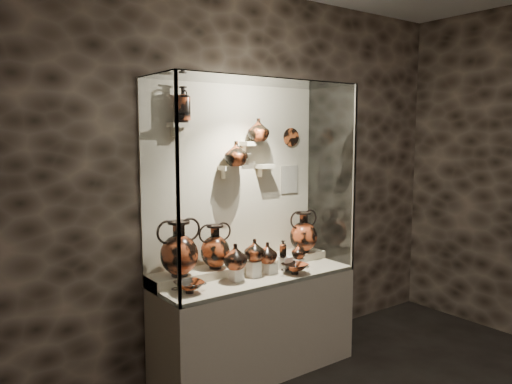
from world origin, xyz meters
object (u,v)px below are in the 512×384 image
at_px(amphora_mid, 215,246).
at_px(lekythos_small, 283,248).
at_px(jug_a, 235,256).
at_px(lekythos_tall, 183,102).
at_px(kylix_right, 295,268).
at_px(jug_e, 298,251).
at_px(ovoid_vase_b, 258,130).
at_px(amphora_left, 179,248).
at_px(jug_c, 267,253).
at_px(amphora_right, 303,232).
at_px(jug_b, 254,250).
at_px(ovoid_vase_a, 236,154).
at_px(kylix_left, 189,286).

xyz_separation_m(amphora_mid, lekythos_small, (0.54, -0.21, -0.05)).
bearing_deg(jug_a, lekythos_tall, 136.22).
bearing_deg(kylix_right, jug_e, 49.78).
distance_m(jug_e, lekythos_small, 0.19).
height_order(lekythos_small, ovoid_vase_b, ovoid_vase_b).
bearing_deg(lekythos_small, amphora_left, 172.05).
xyz_separation_m(amphora_left, lekythos_small, (0.87, -0.18, -0.08)).
height_order(amphora_mid, kylix_right, amphora_mid).
bearing_deg(lekythos_small, ovoid_vase_b, 108.28).
xyz_separation_m(jug_c, lekythos_tall, (-0.62, 0.26, 1.22)).
distance_m(jug_e, lekythos_tall, 1.59).
bearing_deg(jug_c, amphora_right, 28.92).
bearing_deg(ovoid_vase_b, kylix_right, -88.35).
bearing_deg(amphora_left, jug_c, -8.25).
bearing_deg(amphora_left, jug_b, -10.75).
height_order(amphora_right, jug_a, amphora_right).
height_order(jug_a, ovoid_vase_a, ovoid_vase_a).
xyz_separation_m(jug_a, lekythos_tall, (-0.28, 0.29, 1.19)).
distance_m(amphora_mid, kylix_left, 0.49).
relative_size(amphora_right, jug_e, 2.89).
xyz_separation_m(amphora_right, jug_c, (-0.55, -0.17, -0.08)).
distance_m(kylix_left, ovoid_vase_a, 1.16).
distance_m(amphora_left, jug_c, 0.75).
bearing_deg(amphora_mid, jug_b, -43.18).
distance_m(amphora_left, ovoid_vase_a, 0.91).
xyz_separation_m(amphora_left, jug_a, (0.39, -0.18, -0.09)).
bearing_deg(amphora_mid, jug_a, -83.36).
relative_size(amphora_mid, jug_c, 2.08).
distance_m(kylix_left, ovoid_vase_b, 1.44).
relative_size(jug_e, ovoid_vase_a, 0.63).
bearing_deg(lekythos_small, jug_c, 174.08).
bearing_deg(ovoid_vase_a, jug_b, -103.19).
distance_m(kylix_left, kylix_right, 0.94).
height_order(jug_c, ovoid_vase_a, ovoid_vase_a).
distance_m(jug_e, kylix_right, 0.22).
bearing_deg(lekythos_small, amphora_mid, 162.57).
distance_m(jug_b, kylix_left, 0.66).
xyz_separation_m(amphora_mid, kylix_left, (-0.37, -0.25, -0.20)).
bearing_deg(kylix_left, jug_b, 25.31).
relative_size(amphora_left, jug_e, 3.30).
xyz_separation_m(jug_a, lekythos_small, (0.48, 0.00, 0.00)).
xyz_separation_m(amphora_mid, jug_c, (0.39, -0.18, -0.07)).
bearing_deg(lekythos_tall, jug_c, -39.52).
bearing_deg(amphora_mid, amphora_right, -8.84).
height_order(jug_c, lekythos_small, lekythos_small).
distance_m(amphora_right, lekythos_tall, 1.63).
height_order(jug_b, ovoid_vase_a, ovoid_vase_a).
xyz_separation_m(amphora_left, amphora_mid, (0.34, 0.03, -0.04)).
xyz_separation_m(amphora_mid, lekythos_tall, (-0.22, 0.08, 1.14)).
relative_size(amphora_left, ovoid_vase_a, 2.09).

